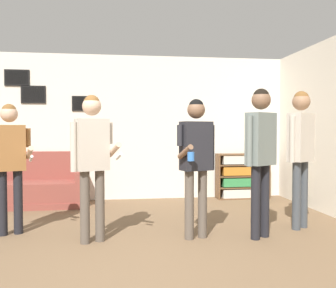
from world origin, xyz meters
name	(u,v)px	position (x,y,z in m)	size (l,w,h in m)	color
wall_back	(120,127)	(-0.01, 4.10, 1.35)	(8.67, 0.08, 2.70)	silver
couch	(38,188)	(-1.42, 3.69, 0.30)	(1.59, 0.80, 0.92)	brown
bookshelf	(243,176)	(2.32, 3.88, 0.42)	(1.00, 0.30, 0.85)	brown
person_player_foreground_left	(10,155)	(-1.38, 1.85, 0.99)	(0.57, 0.40, 1.63)	black
person_player_foreground_center	(92,152)	(-0.34, 1.38, 1.05)	(0.58, 0.41, 1.70)	brown
person_watcher_holding_cup	(196,153)	(0.88, 1.38, 1.03)	(0.48, 0.51, 1.67)	brown
person_spectator_near_bookshelf	(261,145)	(1.65, 1.29, 1.12)	(0.44, 0.36, 1.80)	black
person_spectator_far_right	(301,143)	(2.33, 1.64, 1.13)	(0.43, 0.37, 1.81)	#3D4247
drinking_cup	(253,151)	(2.52, 3.88, 0.91)	(0.08, 0.08, 0.12)	yellow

